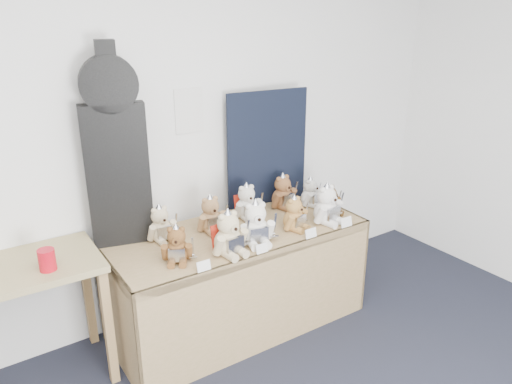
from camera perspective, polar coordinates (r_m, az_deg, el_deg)
room_shell at (r=3.41m, az=-7.64°, el=9.19°), size 6.00×6.00×6.00m
display_table at (r=3.35m, az=-1.44°, el=-7.36°), size 1.75×0.75×0.72m
side_table at (r=3.11m, az=-26.06°, el=-9.94°), size 0.97×0.56×0.80m
guitar_case at (r=3.10m, az=-15.78°, el=4.66°), size 0.39×0.20×1.24m
navy_board at (r=3.67m, az=1.30°, el=4.99°), size 0.64×0.10×0.85m
red_cup at (r=2.92m, az=-22.78°, el=-7.16°), size 0.09×0.09×0.12m
teddy_front_far_left at (r=2.95m, az=-9.03°, el=-6.11°), size 0.20×0.20×0.25m
teddy_front_left at (r=3.00m, az=-3.12°, el=-4.95°), size 0.26×0.22×0.31m
teddy_front_centre at (r=3.12m, az=-0.01°, el=-3.79°), size 0.26×0.24×0.31m
teddy_front_right at (r=3.34m, az=4.44°, el=-2.61°), size 0.22×0.19×0.26m
teddy_front_far_right at (r=3.45m, az=8.12°, el=-1.59°), size 0.26×0.22×0.31m
teddy_front_end at (r=3.59m, az=8.40°, el=-1.10°), size 0.21×0.19×0.25m
teddy_back_left at (r=3.23m, az=-10.83°, el=-3.73°), size 0.22×0.18×0.26m
teddy_back_centre_left at (r=3.31m, az=-5.17°, el=-2.70°), size 0.22×0.18×0.28m
teddy_back_centre_right at (r=3.50m, az=-1.04°, el=-1.27°), size 0.23×0.20×0.28m
teddy_back_right at (r=3.68m, az=3.12°, el=-0.12°), size 0.24×0.20×0.29m
teddy_back_end at (r=3.74m, az=6.27°, el=-0.14°), size 0.20×0.19×0.24m
entry_card_a at (r=2.87m, az=-5.99°, el=-8.40°), size 0.08×0.02×0.06m
entry_card_b at (r=3.04m, az=0.68°, el=-6.47°), size 0.08×0.02×0.06m
entry_card_c at (r=3.25m, az=6.29°, el=-4.71°), size 0.09×0.02×0.06m
entry_card_d at (r=3.44m, az=10.29°, el=-3.40°), size 0.09×0.02×0.07m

